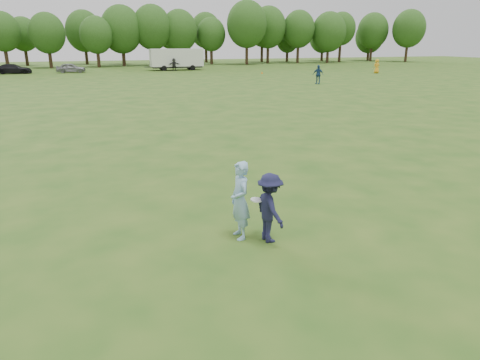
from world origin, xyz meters
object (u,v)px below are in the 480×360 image
at_px(player_far_d, 174,65).
at_px(cargo_trailer, 177,58).
at_px(car_e, 71,68).
at_px(car_d, 13,69).
at_px(player_far_b, 318,75).
at_px(defender, 270,208).
at_px(player_far_c, 377,66).
at_px(field_cone, 262,73).
at_px(thrower, 240,200).

relative_size(player_far_d, cargo_trailer, 0.21).
bearing_deg(car_e, car_d, 91.32).
bearing_deg(player_far_b, cargo_trailer, 155.46).
height_order(defender, player_far_b, player_far_b).
bearing_deg(car_e, player_far_c, -106.24).
bearing_deg(player_far_c, field_cone, -10.72).
bearing_deg(car_d, player_far_d, -93.39).
distance_m(player_far_b, player_far_c, 19.34).
distance_m(car_e, cargo_trailer, 15.47).
height_order(thrower, car_d, thrower).
distance_m(defender, car_e, 59.59).
bearing_deg(cargo_trailer, car_e, -177.51).
bearing_deg(car_d, field_cone, -108.70).
distance_m(thrower, car_d, 60.63).
xyz_separation_m(defender, car_d, (-13.03, 59.72, -0.12)).
height_order(thrower, player_far_c, player_far_c).
height_order(player_far_b, field_cone, player_far_b).
xyz_separation_m(player_far_c, car_e, (-40.61, 15.25, -0.29)).
relative_size(player_far_b, player_far_d, 1.04).
height_order(car_d, field_cone, car_d).
xyz_separation_m(player_far_b, player_far_c, (15.63, 11.38, -0.01)).
bearing_deg(cargo_trailer, car_d, -179.30).
xyz_separation_m(thrower, player_far_d, (9.67, 57.97, 0.03)).
distance_m(player_far_b, car_e, 36.51).
bearing_deg(car_d, defender, -167.54).
relative_size(thrower, player_far_c, 0.93).
bearing_deg(defender, thrower, 51.64).
xyz_separation_m(car_e, field_cone, (25.09, -10.72, -0.53)).
distance_m(player_far_c, player_far_d, 29.59).
relative_size(player_far_b, field_cone, 6.46).
height_order(defender, player_far_d, player_far_d).
bearing_deg(defender, field_cone, -26.21).
bearing_deg(car_d, player_far_b, -129.66).
relative_size(thrower, field_cone, 5.98).
distance_m(thrower, field_cone, 52.24).
bearing_deg(player_far_c, thrower, 56.39).
bearing_deg(player_far_b, car_d, -173.64).
bearing_deg(defender, player_far_b, -35.02).
xyz_separation_m(thrower, car_d, (-12.46, 59.34, -0.23)).
height_order(thrower, car_e, thrower).
bearing_deg(player_far_b, thrower, -75.53).
bearing_deg(player_far_d, player_far_c, -29.62).
height_order(defender, car_e, defender).
distance_m(player_far_d, car_d, 22.18).
relative_size(player_far_d, car_e, 0.47).
relative_size(player_far_c, player_far_d, 1.03).
height_order(thrower, cargo_trailer, cargo_trailer).
bearing_deg(car_e, field_cone, -108.79).
bearing_deg(defender, player_far_c, -42.82).
bearing_deg(cargo_trailer, player_far_c, -32.29).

